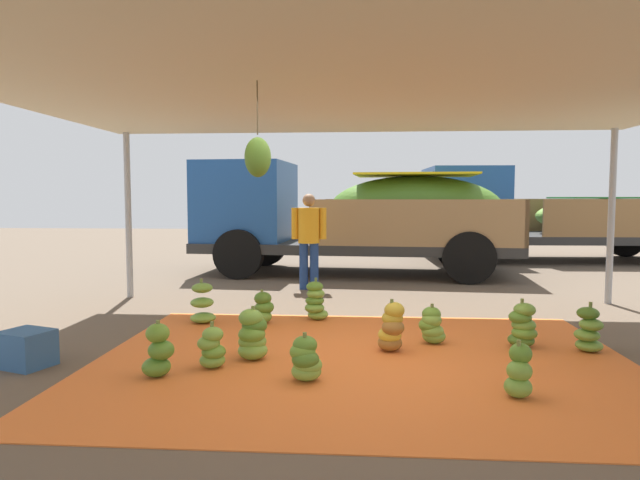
{
  "coord_description": "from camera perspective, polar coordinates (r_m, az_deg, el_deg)",
  "views": [
    {
      "loc": [
        -0.03,
        -5.46,
        1.64
      ],
      "look_at": [
        -0.59,
        2.28,
        1.04
      ],
      "focal_mm": 31.11,
      "sensor_mm": 36.0,
      "label": 1
    }
  ],
  "objects": [
    {
      "name": "ground_plane",
      "position": [
        8.62,
        4.32,
        -6.56
      ],
      "size": [
        40.0,
        40.0,
        0.0
      ],
      "primitive_type": "plane",
      "color": "brown"
    },
    {
      "name": "tarp_orange",
      "position": [
        5.7,
        4.39,
        -12.24
      ],
      "size": [
        5.36,
        4.12,
        0.01
      ],
      "primitive_type": "cube",
      "color": "orange",
      "rests_on": "ground"
    },
    {
      "name": "tent_canopy",
      "position": [
        5.47,
        4.5,
        15.18
      ],
      "size": [
        8.0,
        7.0,
        2.74
      ],
      "color": "#9EA0A5",
      "rests_on": "ground"
    },
    {
      "name": "banana_bunch_0",
      "position": [
        5.34,
        -16.3,
        -11.01
      ],
      "size": [
        0.37,
        0.33,
        0.52
      ],
      "color": "#518428",
      "rests_on": "tarp_orange"
    },
    {
      "name": "banana_bunch_1",
      "position": [
        5.97,
        7.39,
        -8.99
      ],
      "size": [
        0.37,
        0.39,
        0.56
      ],
      "color": "#996628",
      "rests_on": "tarp_orange"
    },
    {
      "name": "banana_bunch_2",
      "position": [
        5.7,
        -6.96,
        -9.71
      ],
      "size": [
        0.39,
        0.41,
        0.54
      ],
      "color": "#75A83D",
      "rests_on": "tarp_orange"
    },
    {
      "name": "banana_bunch_3",
      "position": [
        6.48,
        20.13,
        -8.34
      ],
      "size": [
        0.4,
        0.4,
        0.53
      ],
      "color": "#477523",
      "rests_on": "tarp_orange"
    },
    {
      "name": "banana_bunch_4",
      "position": [
        7.41,
        -12.0,
        -6.52
      ],
      "size": [
        0.43,
        0.43,
        0.57
      ],
      "color": "#75A83D",
      "rests_on": "tarp_orange"
    },
    {
      "name": "banana_bunch_5",
      "position": [
        6.37,
        11.43,
        -8.69
      ],
      "size": [
        0.4,
        0.37,
        0.45
      ],
      "color": "#6B9E38",
      "rests_on": "tarp_orange"
    },
    {
      "name": "banana_bunch_6",
      "position": [
        7.41,
        -0.45,
        -6.39
      ],
      "size": [
        0.39,
        0.39,
        0.56
      ],
      "color": "#75A83D",
      "rests_on": "tarp_orange"
    },
    {
      "name": "banana_bunch_7",
      "position": [
        4.92,
        19.8,
        -12.69
      ],
      "size": [
        0.31,
        0.33,
        0.47
      ],
      "color": "#6B9E38",
      "rests_on": "tarp_orange"
    },
    {
      "name": "banana_bunch_8",
      "position": [
        5.48,
        -11.06,
        -10.91
      ],
      "size": [
        0.34,
        0.33,
        0.45
      ],
      "color": "#75A83D",
      "rests_on": "tarp_orange"
    },
    {
      "name": "banana_bunch_9",
      "position": [
        6.56,
        25.92,
        -8.43
      ],
      "size": [
        0.35,
        0.35,
        0.53
      ],
      "color": "#75A83D",
      "rests_on": "tarp_orange"
    },
    {
      "name": "banana_bunch_10",
      "position": [
        5.03,
        -1.49,
        -12.21
      ],
      "size": [
        0.38,
        0.38,
        0.43
      ],
      "color": "#75A83D",
      "rests_on": "tarp_orange"
    },
    {
      "name": "banana_bunch_11",
      "position": [
        7.27,
        -5.91,
        -7.02
      ],
      "size": [
        0.4,
        0.39,
        0.44
      ],
      "color": "#6B9E38",
      "rests_on": "tarp_orange"
    },
    {
      "name": "cargo_truck_main",
      "position": [
        11.89,
        3.11,
        2.69
      ],
      "size": [
        6.8,
        2.9,
        2.4
      ],
      "color": "#2D2D2D",
      "rests_on": "ground"
    },
    {
      "name": "cargo_truck_far",
      "position": [
        15.43,
        22.01,
        2.36
      ],
      "size": [
        6.82,
        2.72,
        2.4
      ],
      "color": "#2D2D2D",
      "rests_on": "ground"
    },
    {
      "name": "worker_0",
      "position": [
        9.83,
        -1.15,
        0.64
      ],
      "size": [
        0.62,
        0.38,
        1.7
      ],
      "color": "navy",
      "rests_on": "ground"
    },
    {
      "name": "crate_0",
      "position": [
        6.15,
        -27.95,
        -9.84
      ],
      "size": [
        0.54,
        0.5,
        0.35
      ],
      "primitive_type": "cube",
      "rotation": [
        0.0,
        0.0,
        -0.33
      ],
      "color": "#335B8E",
      "rests_on": "ground"
    }
  ]
}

